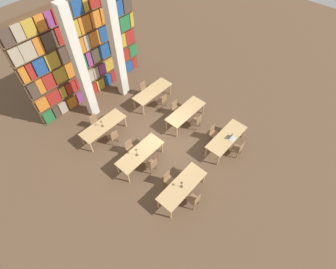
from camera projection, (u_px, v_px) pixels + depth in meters
ground_plane at (164, 141)px, 13.27m from camera, size 40.00×40.00×0.00m
bookshelf_bank at (85, 52)px, 13.45m from camera, size 6.93×0.35×5.50m
pillar_left at (80, 68)px, 12.18m from camera, size 0.45×0.45×6.00m
pillar_center at (116, 47)px, 13.23m from camera, size 0.45×0.45×6.00m
reading_table_0 at (182, 187)px, 10.89m from camera, size 2.36×0.86×0.78m
chair_0 at (195, 200)px, 10.74m from camera, size 0.42×0.40×0.89m
chair_1 at (169, 180)px, 11.33m from camera, size 0.42×0.40×0.89m
desk_lamp_0 at (182, 184)px, 10.59m from camera, size 0.14×0.14×0.39m
reading_table_1 at (226, 138)px, 12.50m from camera, size 2.36×0.86×0.78m
chair_2 at (238, 149)px, 12.37m from camera, size 0.42×0.40×0.89m
chair_3 at (214, 133)px, 12.96m from camera, size 0.42×0.40×0.89m
laptop at (232, 138)px, 12.34m from camera, size 0.32×0.22×0.21m
reading_table_2 at (140, 154)px, 11.93m from camera, size 2.36×0.86×0.78m
chair_4 at (152, 165)px, 11.81m from camera, size 0.42×0.40×0.89m
chair_5 at (130, 148)px, 12.40m from camera, size 0.42×0.40×0.89m
desk_lamp_1 at (136, 151)px, 11.53m from camera, size 0.14×0.14×0.48m
reading_table_3 at (186, 112)px, 13.56m from camera, size 2.36×0.86×0.78m
chair_6 at (197, 121)px, 13.46m from camera, size 0.42×0.40×0.89m
chair_7 at (176, 108)px, 14.05m from camera, size 0.42×0.40×0.89m
reading_table_4 at (103, 126)px, 12.96m from camera, size 2.36×0.86×0.78m
chair_8 at (113, 136)px, 12.83m from camera, size 0.42×0.40×0.89m
chair_9 at (95, 122)px, 13.43m from camera, size 0.42×0.40×0.89m
desk_lamp_2 at (101, 122)px, 12.65m from camera, size 0.14×0.14×0.41m
reading_table_5 at (153, 92)px, 14.54m from camera, size 2.36×0.86×0.78m
chair_10 at (163, 100)px, 14.43m from camera, size 0.42×0.40×0.89m
chair_11 at (144, 89)px, 15.03m from camera, size 0.42×0.40×0.89m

